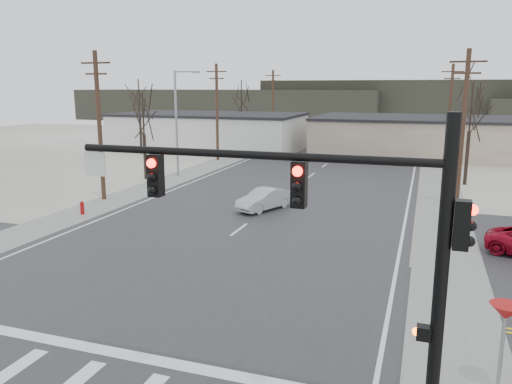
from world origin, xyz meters
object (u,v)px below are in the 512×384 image
(sedan_crossing, at_px, (264,199))
(traffic_signal_mast, at_px, (348,231))
(car_far_a, at_px, (369,144))
(car_far_b, at_px, (351,133))
(fire_hydrant, at_px, (82,208))

(sedan_crossing, bearing_deg, traffic_signal_mast, -43.56)
(car_far_a, relative_size, car_far_b, 1.62)
(sedan_crossing, bearing_deg, car_far_a, 108.25)
(car_far_a, distance_m, car_far_b, 17.84)
(fire_hydrant, height_order, car_far_a, car_far_a)
(sedan_crossing, bearing_deg, car_far_b, 115.47)
(car_far_a, xyz_separation_m, car_far_b, (-4.59, 17.24, -0.24))
(traffic_signal_mast, height_order, car_far_b, traffic_signal_mast)
(sedan_crossing, relative_size, car_far_b, 1.11)
(traffic_signal_mast, relative_size, sedan_crossing, 2.22)
(sedan_crossing, distance_m, car_far_a, 31.91)
(fire_hydrant, xyz_separation_m, car_far_a, (13.04, 36.52, 0.45))
(car_far_b, bearing_deg, fire_hydrant, -113.75)
(fire_hydrant, bearing_deg, traffic_signal_mast, -38.13)
(fire_hydrant, height_order, sedan_crossing, sedan_crossing)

